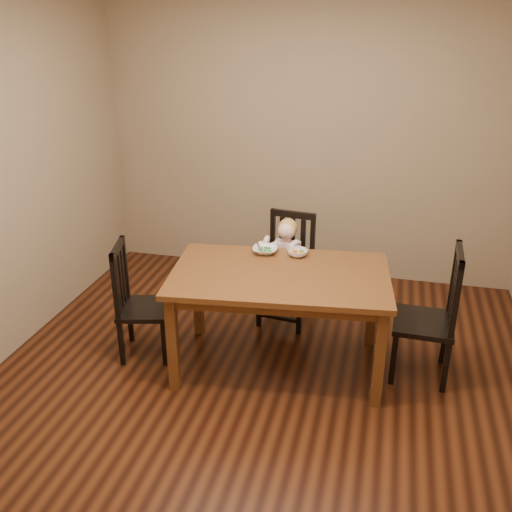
% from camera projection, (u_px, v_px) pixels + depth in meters
% --- Properties ---
extents(room, '(4.01, 4.01, 2.71)m').
position_uv_depth(room, '(262.00, 205.00, 3.65)').
color(room, '#49210F').
rests_on(room, ground).
extents(dining_table, '(1.65, 1.10, 0.78)m').
position_uv_depth(dining_table, '(280.00, 284.00, 4.10)').
color(dining_table, '#542D13').
rests_on(dining_table, room).
extents(chair_child, '(0.46, 0.44, 0.95)m').
position_uv_depth(chair_child, '(287.00, 271.00, 4.86)').
color(chair_child, black).
rests_on(chair_child, room).
extents(chair_left, '(0.46, 0.48, 0.92)m').
position_uv_depth(chair_left, '(138.00, 303.00, 4.36)').
color(chair_left, black).
rests_on(chair_left, room).
extents(chair_right, '(0.43, 0.45, 1.01)m').
position_uv_depth(chair_right, '(432.00, 317.00, 4.07)').
color(chair_right, black).
rests_on(chair_right, room).
extents(toddler, '(0.32, 0.38, 0.48)m').
position_uv_depth(toddler, '(286.00, 260.00, 4.77)').
color(toddler, beige).
rests_on(toddler, chair_child).
extents(bowl_peas, '(0.21, 0.21, 0.05)m').
position_uv_depth(bowl_peas, '(265.00, 250.00, 4.39)').
color(bowl_peas, silver).
rests_on(bowl_peas, dining_table).
extents(bowl_veg, '(0.16, 0.16, 0.05)m').
position_uv_depth(bowl_veg, '(298.00, 253.00, 4.34)').
color(bowl_veg, silver).
rests_on(bowl_veg, dining_table).
extents(fork, '(0.07, 0.10, 0.05)m').
position_uv_depth(fork, '(260.00, 248.00, 4.37)').
color(fork, silver).
rests_on(fork, bowl_peas).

